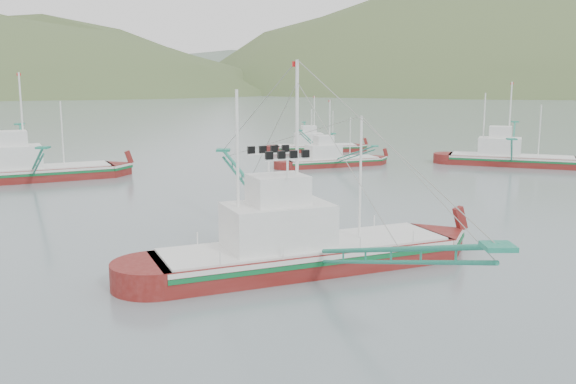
{
  "coord_description": "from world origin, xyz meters",
  "views": [
    {
      "loc": [
        -0.75,
        -34.33,
        10.48
      ],
      "look_at": [
        0.0,
        6.0,
        3.2
      ],
      "focal_mm": 40.0,
      "sensor_mm": 36.0,
      "label": 1
    }
  ],
  "objects_px": {
    "bg_boat_far": "(332,152)",
    "bg_boat_extra": "(316,142)",
    "bg_boat_left": "(29,157)",
    "main_boat": "(304,225)",
    "bg_boat_right": "(511,148)"
  },
  "relations": [
    {
      "from": "bg_boat_right",
      "to": "bg_boat_extra",
      "type": "xyz_separation_m",
      "value": [
        -22.41,
        14.82,
        -0.8
      ]
    },
    {
      "from": "main_boat",
      "to": "bg_boat_extra",
      "type": "relative_size",
      "value": 1.4
    },
    {
      "from": "bg_boat_left",
      "to": "bg_boat_extra",
      "type": "bearing_deg",
      "value": 14.41
    },
    {
      "from": "bg_boat_left",
      "to": "bg_boat_extra",
      "type": "xyz_separation_m",
      "value": [
        30.7,
        25.09,
        -1.09
      ]
    },
    {
      "from": "bg_boat_far",
      "to": "bg_boat_left",
      "type": "xyz_separation_m",
      "value": [
        -31.67,
        -10.06,
        0.75
      ]
    },
    {
      "from": "bg_boat_left",
      "to": "bg_boat_extra",
      "type": "relative_size",
      "value": 1.33
    },
    {
      "from": "main_boat",
      "to": "bg_boat_left",
      "type": "distance_m",
      "value": 40.88
    },
    {
      "from": "main_boat",
      "to": "bg_boat_extra",
      "type": "bearing_deg",
      "value": 63.98
    },
    {
      "from": "main_boat",
      "to": "bg_boat_far",
      "type": "relative_size",
      "value": 1.44
    },
    {
      "from": "bg_boat_far",
      "to": "bg_boat_extra",
      "type": "relative_size",
      "value": 0.97
    },
    {
      "from": "main_boat",
      "to": "bg_boat_far",
      "type": "height_order",
      "value": "main_boat"
    },
    {
      "from": "bg_boat_far",
      "to": "bg_boat_extra",
      "type": "distance_m",
      "value": 15.06
    },
    {
      "from": "main_boat",
      "to": "bg_boat_far",
      "type": "bearing_deg",
      "value": 61.13
    },
    {
      "from": "bg_boat_extra",
      "to": "bg_boat_left",
      "type": "bearing_deg",
      "value": -148.39
    },
    {
      "from": "main_boat",
      "to": "bg_boat_right",
      "type": "bearing_deg",
      "value": 35.47
    }
  ]
}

